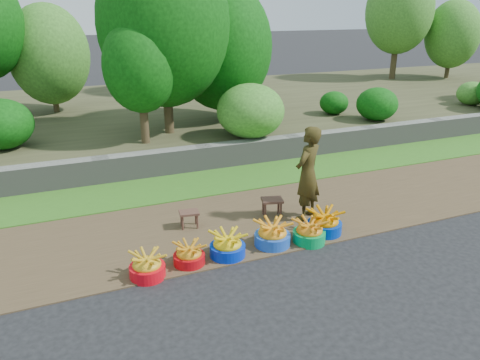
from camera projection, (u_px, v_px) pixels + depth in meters
name	position (u px, v px, depth m)	size (l,w,h in m)	color
ground_plane	(292.00, 252.00, 6.96)	(120.00, 120.00, 0.00)	black
dirt_shoulder	(257.00, 219.00, 8.03)	(80.00, 2.50, 0.02)	#4E3C27
grass_verge	(217.00, 181.00, 9.76)	(80.00, 1.50, 0.04)	#34711D
retaining_wall	(204.00, 158.00, 10.41)	(80.00, 0.35, 0.55)	slate
earth_bank	(154.00, 115.00, 14.65)	(80.00, 10.00, 0.50)	#424227
vegetation	(205.00, 33.00, 13.50)	(31.21, 8.67, 4.49)	#40341E
basin_a	(147.00, 266.00, 6.27)	(0.48, 0.48, 0.36)	red
basin_b	(189.00, 255.00, 6.58)	(0.45, 0.45, 0.33)	#B20910
basin_c	(227.00, 246.00, 6.79)	(0.52, 0.52, 0.39)	#0428C1
basin_d	(272.00, 235.00, 7.10)	(0.55, 0.55, 0.41)	blue
basin_e	(309.00, 232.00, 7.21)	(0.51, 0.51, 0.38)	#029444
basin_f	(325.00, 223.00, 7.48)	(0.55, 0.55, 0.41)	#022EA7
stool_left	(189.00, 215.00, 7.64)	(0.35, 0.29, 0.28)	#4E3126
stool_right	(272.00, 202.00, 8.05)	(0.42, 0.36, 0.31)	#4E3126
vendor_woman	(308.00, 174.00, 7.78)	(0.59, 0.39, 1.61)	black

